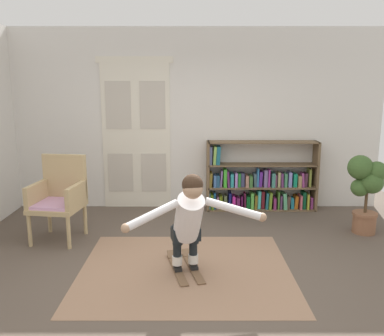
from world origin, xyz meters
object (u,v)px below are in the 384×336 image
skis_pair (185,267)px  wicker_chair (59,196)px  person_skier (189,217)px  bookshelf (258,183)px  potted_plant (366,185)px

skis_pair → wicker_chair: bearing=150.6°
wicker_chair → person_skier: size_ratio=0.78×
bookshelf → wicker_chair: bookshelf is taller
wicker_chair → bookshelf: bearing=24.5°
wicker_chair → person_skier: (1.71, -1.15, 0.10)m
wicker_chair → skis_pair: wicker_chair is taller
bookshelf → skis_pair: 2.53m
bookshelf → person_skier: person_skier is taller
wicker_chair → person_skier: person_skier is taller
person_skier → skis_pair: bearing=103.5°
bookshelf → person_skier: (-1.10, -2.43, 0.25)m
wicker_chair → potted_plant: size_ratio=1.02×
person_skier → wicker_chair: bearing=146.1°
bookshelf → skis_pair: bookshelf is taller
skis_pair → potted_plant: bearing=25.0°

